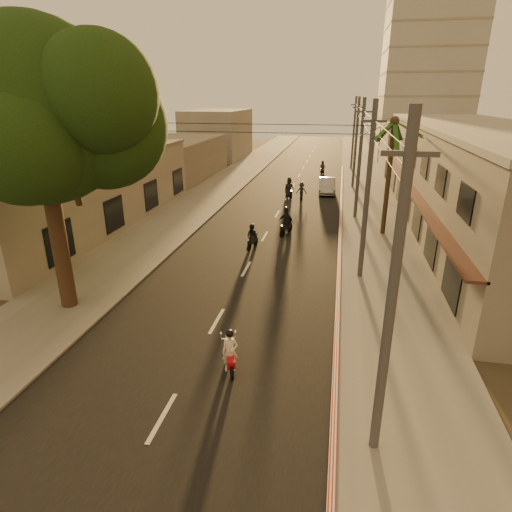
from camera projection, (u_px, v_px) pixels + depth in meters
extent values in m
plane|color=#383023|center=(203.00, 346.00, 16.60)|extent=(160.00, 160.00, 0.00)
cube|color=black|center=(277.00, 214.00, 34.96)|extent=(10.00, 140.00, 0.02)
cube|color=slate|center=(372.00, 218.00, 33.60)|extent=(5.00, 140.00, 0.12)
cube|color=slate|center=(190.00, 209.00, 36.29)|extent=(5.00, 140.00, 0.12)
cube|color=red|center=(340.00, 235.00, 29.43)|extent=(0.20, 60.00, 0.20)
cube|color=gray|center=(475.00, 182.00, 29.39)|extent=(8.00, 34.00, 7.00)
cube|color=#9C988D|center=(485.00, 127.00, 28.10)|extent=(8.20, 34.20, 0.30)
cube|color=#43221A|center=(409.00, 186.00, 30.30)|extent=(0.80, 34.00, 0.12)
cube|color=#9C988D|center=(76.00, 192.00, 31.08)|extent=(8.00, 24.00, 5.00)
cube|color=gray|center=(70.00, 156.00, 30.16)|extent=(8.20, 24.20, 0.20)
cube|color=#B7B5B2|center=(428.00, 58.00, 60.20)|extent=(12.00, 12.00, 28.00)
cylinder|color=black|center=(60.00, 246.00, 18.63)|extent=(0.70, 0.70, 6.00)
cylinder|color=black|center=(71.00, 176.00, 17.79)|extent=(1.22, 2.17, 3.04)
cylinder|color=black|center=(29.00, 173.00, 17.33)|extent=(1.31, 1.49, 2.73)
sphere|color=black|center=(37.00, 113.00, 16.68)|extent=(7.20, 7.20, 7.20)
sphere|color=black|center=(103.00, 125.00, 17.39)|extent=(5.20, 5.20, 5.20)
sphere|color=black|center=(13.00, 119.00, 17.85)|extent=(4.80, 4.80, 4.80)
sphere|color=black|center=(23.00, 141.00, 15.24)|extent=(4.60, 4.60, 4.60)
sphere|color=black|center=(98.00, 94.00, 15.44)|extent=(4.40, 4.40, 4.40)
sphere|color=black|center=(94.00, 84.00, 18.28)|extent=(4.40, 4.40, 4.40)
cylinder|color=black|center=(388.00, 180.00, 28.52)|extent=(0.32, 0.32, 7.60)
sphere|color=black|center=(395.00, 121.00, 27.17)|extent=(0.60, 0.60, 0.60)
cylinder|color=#38383A|center=(391.00, 303.00, 10.23)|extent=(0.26, 0.26, 9.00)
cube|color=#38383A|center=(410.00, 154.00, 8.99)|extent=(1.20, 0.12, 0.12)
cylinder|color=#38383A|center=(367.00, 195.00, 21.25)|extent=(0.26, 0.26, 9.00)
cube|color=#38383A|center=(374.00, 121.00, 20.01)|extent=(1.20, 0.12, 0.12)
cylinder|color=#38383A|center=(360.00, 161.00, 32.26)|extent=(0.26, 0.26, 9.00)
cube|color=#38383A|center=(364.00, 112.00, 31.03)|extent=(1.20, 0.12, 0.12)
cylinder|color=#38383A|center=(356.00, 144.00, 43.28)|extent=(0.26, 0.26, 9.00)
cube|color=#38383A|center=(359.00, 107.00, 42.04)|extent=(1.20, 0.12, 0.12)
cylinder|color=#38383A|center=(354.00, 134.00, 54.30)|extent=(0.26, 0.26, 9.00)
cube|color=#38383A|center=(356.00, 105.00, 53.06)|extent=(1.20, 0.12, 0.12)
cube|color=#9C988D|center=(415.00, 146.00, 54.35)|extent=(8.00, 14.00, 6.00)
cube|color=#9C988D|center=(176.00, 159.00, 49.54)|extent=(8.00, 14.00, 4.40)
cube|color=#9C988D|center=(218.00, 134.00, 65.61)|extent=(8.00, 14.00, 7.00)
cylinder|color=black|center=(228.00, 354.00, 15.68)|extent=(0.26, 0.51, 0.51)
cylinder|color=black|center=(232.00, 372.00, 14.63)|extent=(0.26, 0.51, 0.51)
cube|color=#B60E18|center=(230.00, 358.00, 15.00)|extent=(0.59, 1.03, 0.27)
cube|color=#B60E18|center=(229.00, 347.00, 15.38)|extent=(0.29, 0.18, 0.55)
cylinder|color=silver|center=(228.00, 338.00, 15.37)|extent=(0.49, 0.21, 0.04)
imported|color=beige|center=(230.00, 351.00, 14.91)|extent=(0.80, 0.73, 1.54)
sphere|color=black|center=(230.00, 334.00, 14.66)|extent=(0.27, 0.27, 0.27)
sphere|color=silver|center=(221.00, 333.00, 15.23)|extent=(0.11, 0.11, 0.11)
sphere|color=silver|center=(235.00, 332.00, 15.31)|extent=(0.11, 0.11, 0.11)
cylinder|color=black|center=(256.00, 241.00, 27.68)|extent=(0.19, 0.52, 0.51)
cylinder|color=black|center=(249.00, 247.00, 26.69)|extent=(0.19, 0.52, 0.51)
cube|color=black|center=(252.00, 241.00, 27.04)|extent=(0.44, 1.04, 0.27)
cube|color=black|center=(255.00, 237.00, 27.38)|extent=(0.29, 0.14, 0.55)
cylinder|color=silver|center=(256.00, 231.00, 27.37)|extent=(0.50, 0.13, 0.04)
imported|color=black|center=(252.00, 237.00, 26.94)|extent=(0.96, 0.86, 1.54)
sphere|color=black|center=(252.00, 226.00, 26.69)|extent=(0.27, 0.27, 0.27)
cylinder|color=black|center=(290.00, 228.00, 30.36)|extent=(0.28, 0.63, 0.62)
cylinder|color=black|center=(282.00, 233.00, 29.20)|extent=(0.28, 0.63, 0.62)
cube|color=black|center=(286.00, 226.00, 29.60)|extent=(0.64, 1.26, 0.33)
cube|color=black|center=(289.00, 222.00, 30.01)|extent=(0.35, 0.20, 0.67)
cylinder|color=silver|center=(290.00, 216.00, 29.98)|extent=(0.60, 0.21, 0.04)
imported|color=black|center=(286.00, 222.00, 29.49)|extent=(1.34, 1.04, 1.87)
sphere|color=black|center=(286.00, 209.00, 29.18)|extent=(0.33, 0.33, 0.33)
cylinder|color=black|center=(287.00, 193.00, 41.07)|extent=(0.33, 0.61, 0.61)
cylinder|color=black|center=(291.00, 196.00, 39.81)|extent=(0.33, 0.61, 0.61)
cube|color=black|center=(289.00, 192.00, 40.26)|extent=(0.74, 1.23, 0.33)
cube|color=black|center=(288.00, 189.00, 40.70)|extent=(0.35, 0.23, 0.66)
cylinder|color=silver|center=(287.00, 184.00, 40.69)|extent=(0.57, 0.27, 0.04)
imported|color=black|center=(289.00, 188.00, 40.15)|extent=(1.31, 1.22, 1.84)
sphere|color=black|center=(289.00, 179.00, 39.84)|extent=(0.33, 0.33, 0.33)
cylinder|color=black|center=(301.00, 195.00, 40.48)|extent=(0.14, 0.52, 0.51)
cylinder|color=black|center=(301.00, 198.00, 39.42)|extent=(0.14, 0.52, 0.51)
cube|color=black|center=(301.00, 194.00, 39.80)|extent=(0.36, 1.02, 0.27)
cube|color=black|center=(301.00, 191.00, 40.17)|extent=(0.28, 0.12, 0.55)
cylinder|color=silver|center=(301.00, 188.00, 40.16)|extent=(0.50, 0.09, 0.04)
imported|color=black|center=(301.00, 191.00, 39.70)|extent=(1.11, 0.77, 1.53)
sphere|color=black|center=(302.00, 183.00, 39.45)|extent=(0.27, 0.27, 0.27)
imported|color=#999BA1|center=(327.00, 186.00, 42.11)|extent=(1.99, 4.65, 1.48)
cylinder|color=black|center=(323.00, 171.00, 53.32)|extent=(0.15, 0.51, 0.50)
cylinder|color=black|center=(322.00, 172.00, 52.32)|extent=(0.15, 0.51, 0.50)
cube|color=black|center=(322.00, 170.00, 52.67)|extent=(0.37, 1.01, 0.27)
cube|color=black|center=(323.00, 168.00, 53.03)|extent=(0.28, 0.12, 0.54)
cylinder|color=silver|center=(323.00, 165.00, 53.01)|extent=(0.50, 0.10, 0.04)
imported|color=black|center=(322.00, 168.00, 52.58)|extent=(0.85, 0.65, 1.51)
sphere|color=black|center=(323.00, 162.00, 52.33)|extent=(0.27, 0.27, 0.27)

